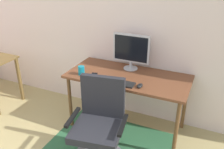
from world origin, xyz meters
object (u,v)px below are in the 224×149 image
at_px(keyboard, 116,82).
at_px(coffee_cup, 81,70).
at_px(monitor, 131,50).
at_px(office_chair, 99,132).
at_px(cell_phone, 94,75).
at_px(desk, 128,81).
at_px(computer_mouse, 140,86).

distance_m(keyboard, coffee_cup, 0.48).
distance_m(monitor, keyboard, 0.51).
bearing_deg(coffee_cup, office_chair, -44.49).
bearing_deg(coffee_cup, cell_phone, 11.95).
xyz_separation_m(desk, office_chair, (-0.06, -0.67, -0.32)).
xyz_separation_m(coffee_cup, cell_phone, (0.15, 0.03, -0.05)).
distance_m(keyboard, cell_phone, 0.33).
distance_m(monitor, office_chair, 1.09).
bearing_deg(monitor, desk, -77.68).
height_order(monitor, office_chair, monitor).
bearing_deg(monitor, cell_phone, -130.81).
bearing_deg(monitor, computer_mouse, -57.87).
xyz_separation_m(desk, monitor, (-0.04, 0.20, 0.33)).
relative_size(monitor, keyboard, 1.09).
distance_m(desk, coffee_cup, 0.58).
relative_size(coffee_cup, cell_phone, 0.78).
bearing_deg(computer_mouse, office_chair, -122.03).
bearing_deg(cell_phone, monitor, 33.64).
relative_size(desk, cell_phone, 10.55).
height_order(computer_mouse, coffee_cup, coffee_cup).
xyz_separation_m(computer_mouse, office_chair, (-0.28, -0.45, -0.41)).
relative_size(computer_mouse, office_chair, 0.11).
bearing_deg(desk, computer_mouse, -45.04).
bearing_deg(desk, coffee_cup, -158.05).
distance_m(desk, monitor, 0.39).
xyz_separation_m(keyboard, cell_phone, (-0.32, 0.06, -0.00)).
height_order(desk, monitor, monitor).
height_order(desk, office_chair, office_chair).
relative_size(coffee_cup, office_chair, 0.11).
height_order(coffee_cup, cell_phone, coffee_cup).
distance_m(computer_mouse, office_chair, 0.67).
bearing_deg(monitor, coffee_cup, -139.26).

